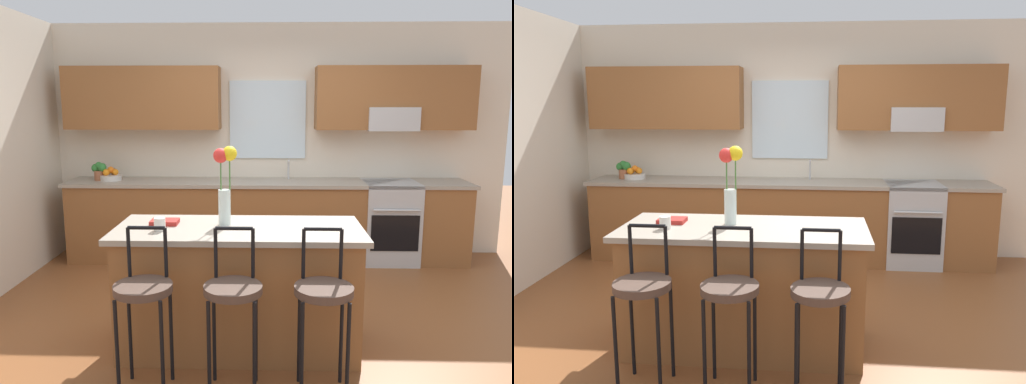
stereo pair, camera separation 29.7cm
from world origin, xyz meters
TOP-DOWN VIEW (x-y plane):
  - ground_plane at (0.00, 0.00)m, footprint 14.00×14.00m
  - back_wall_assembly at (0.03, 1.98)m, footprint 5.60×0.50m
  - counter_run at (0.00, 1.70)m, footprint 4.56×0.64m
  - sink_faucet at (0.25, 1.84)m, footprint 0.02×0.13m
  - oven_range at (1.39, 1.68)m, footprint 0.60×0.64m
  - kitchen_island at (-0.19, -0.42)m, footprint 1.77×0.76m
  - bar_stool_near at (-0.74, -1.01)m, footprint 0.36×0.36m
  - bar_stool_middle at (-0.19, -1.01)m, footprint 0.36×0.36m
  - bar_stool_far at (0.36, -1.01)m, footprint 0.36×0.36m
  - flower_vase at (-0.29, -0.35)m, footprint 0.17×0.12m
  - mug_ceramic at (-0.74, -0.53)m, footprint 0.08×0.08m
  - cookbook at (-0.74, -0.34)m, footprint 0.20×0.15m
  - fruit_bowl_oranges at (-1.80, 1.70)m, footprint 0.24×0.24m
  - potted_plant_small at (-1.93, 1.70)m, footprint 0.18×0.12m

SIDE VIEW (x-z plane):
  - ground_plane at x=0.00m, z-range 0.00..0.00m
  - oven_range at x=1.39m, z-range 0.00..0.92m
  - kitchen_island at x=-0.19m, z-range 0.00..0.92m
  - counter_run at x=0.00m, z-range 0.01..0.93m
  - bar_stool_near at x=-0.74m, z-range 0.11..1.16m
  - bar_stool_middle at x=-0.19m, z-range 0.11..1.16m
  - bar_stool_far at x=0.36m, z-range 0.11..1.16m
  - cookbook at x=-0.74m, z-range 0.92..0.95m
  - mug_ceramic at x=-0.74m, z-range 0.92..1.01m
  - fruit_bowl_oranges at x=-1.80m, z-range 0.89..1.05m
  - potted_plant_small at x=-1.93m, z-range 0.93..1.14m
  - sink_faucet at x=0.25m, z-range 0.95..1.18m
  - flower_vase at x=-0.29m, z-range 0.97..1.54m
  - back_wall_assembly at x=0.03m, z-range 0.16..2.86m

